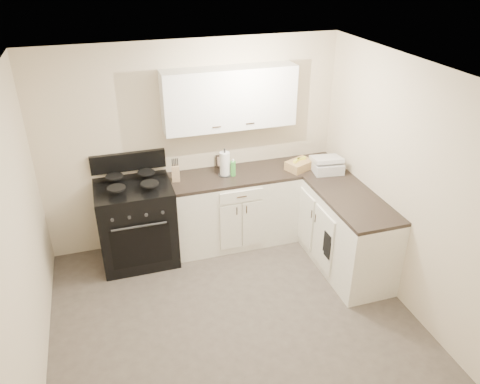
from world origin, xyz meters
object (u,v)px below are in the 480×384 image
object	(u,v)px
knife_block	(176,173)
wicker_basket	(300,165)
stove	(137,225)
countertop_grill	(327,166)
paper_towel	(225,164)

from	to	relation	value
knife_block	wicker_basket	world-z (taller)	knife_block
stove	wicker_basket	xyz separation A→B (m)	(2.02, -0.07, 0.53)
knife_block	stove	bearing A→B (deg)	-161.77
knife_block	countertop_grill	size ratio (longest dim) A/B	0.56
paper_towel	knife_block	bearing A→B (deg)	178.15
stove	knife_block	size ratio (longest dim) A/B	5.37
knife_block	paper_towel	world-z (taller)	paper_towel
stove	wicker_basket	bearing A→B (deg)	-1.94
countertop_grill	wicker_basket	bearing A→B (deg)	159.51
stove	countertop_grill	world-z (taller)	countertop_grill
paper_towel	wicker_basket	world-z (taller)	paper_towel
stove	countertop_grill	xyz separation A→B (m)	(2.32, -0.22, 0.54)
paper_towel	countertop_grill	distance (m)	1.25
paper_towel	wicker_basket	xyz separation A→B (m)	(0.92, -0.11, -0.09)
wicker_basket	knife_block	bearing A→B (deg)	174.99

